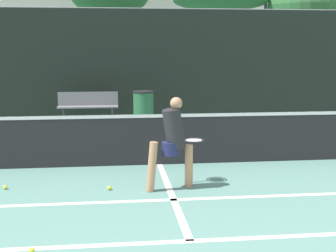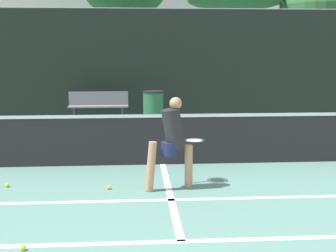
% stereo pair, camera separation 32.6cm
% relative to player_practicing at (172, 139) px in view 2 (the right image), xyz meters
% --- Properties ---
extents(court_baseline_near, '(11.00, 0.10, 0.01)m').
position_rel_player_practicing_xyz_m(court_baseline_near, '(-0.06, -2.02, -0.77)').
color(court_baseline_near, white).
rests_on(court_baseline_near, ground).
extents(court_service_line, '(8.25, 0.10, 0.01)m').
position_rel_player_practicing_xyz_m(court_service_line, '(-0.06, -0.56, -0.77)').
color(court_service_line, white).
rests_on(court_service_line, ground).
extents(court_center_mark, '(0.10, 3.52, 0.01)m').
position_rel_player_practicing_xyz_m(court_center_mark, '(-0.06, -0.26, -0.77)').
color(court_center_mark, white).
rests_on(court_center_mark, ground).
extents(net, '(11.09, 0.09, 1.07)m').
position_rel_player_practicing_xyz_m(net, '(-0.06, 1.50, -0.26)').
color(net, slate).
rests_on(net, ground).
extents(fence_back, '(24.00, 0.06, 3.35)m').
position_rel_player_practicing_xyz_m(fence_back, '(-0.06, 7.73, 0.89)').
color(fence_back, black).
rests_on(fence_back, ground).
extents(player_practicing, '(1.04, 0.74, 1.43)m').
position_rel_player_practicing_xyz_m(player_practicing, '(0.00, 0.00, 0.00)').
color(player_practicing, tan).
rests_on(player_practicing, ground).
extents(tennis_ball_scattered_0, '(0.07, 0.07, 0.07)m').
position_rel_player_practicing_xyz_m(tennis_ball_scattered_0, '(-0.98, 0.02, -0.74)').
color(tennis_ball_scattered_0, '#D1E033').
rests_on(tennis_ball_scattered_0, ground).
extents(tennis_ball_scattered_1, '(0.07, 0.07, 0.07)m').
position_rel_player_practicing_xyz_m(tennis_ball_scattered_1, '(-1.79, -2.13, -0.74)').
color(tennis_ball_scattered_1, '#D1E033').
rests_on(tennis_ball_scattered_1, ground).
extents(tennis_ball_scattered_3, '(0.07, 0.07, 0.07)m').
position_rel_player_practicing_xyz_m(tennis_ball_scattered_3, '(-2.58, 0.24, -0.74)').
color(tennis_ball_scattered_3, '#D1E033').
rests_on(tennis_ball_scattered_3, ground).
extents(courtside_bench, '(1.75, 0.39, 0.86)m').
position_rel_player_practicing_xyz_m(courtside_bench, '(-1.64, 6.82, -0.30)').
color(courtside_bench, slate).
rests_on(courtside_bench, ground).
extents(trash_bin, '(0.62, 0.62, 0.90)m').
position_rel_player_practicing_xyz_m(trash_bin, '(-0.03, 6.52, -0.32)').
color(trash_bin, '#28603D').
rests_on(trash_bin, ground).
extents(parked_car, '(1.72, 4.33, 1.37)m').
position_rel_player_practicing_xyz_m(parked_car, '(-2.08, 12.00, -0.19)').
color(parked_car, navy).
rests_on(parked_car, ground).
extents(tree_west, '(4.19, 4.19, 4.61)m').
position_rel_player_practicing_xyz_m(tree_west, '(3.82, 13.53, 3.35)').
color(tree_west, brown).
rests_on(tree_west, ground).
extents(tree_mid, '(3.09, 3.09, 5.44)m').
position_rel_player_practicing_xyz_m(tree_mid, '(7.23, 12.58, 3.10)').
color(tree_mid, brown).
rests_on(tree_mid, ground).
extents(building_far, '(36.00, 2.40, 6.32)m').
position_rel_player_practicing_xyz_m(building_far, '(-0.06, 22.12, 2.39)').
color(building_far, beige).
rests_on(building_far, ground).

